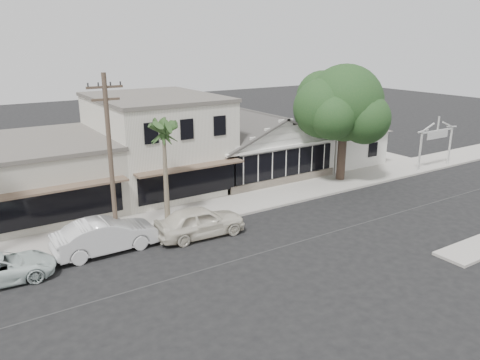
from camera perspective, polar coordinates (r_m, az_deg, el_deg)
ground at (r=26.17m, az=8.34°, el=-7.15°), size 140.00×140.00×0.00m
sidewalk_north at (r=27.87m, az=-13.80°, el=-5.77°), size 90.00×3.50×0.15m
corner_shop at (r=37.71m, az=1.81°, el=4.64°), size 10.40×8.60×5.10m
side_cottage at (r=42.37m, az=11.74°, el=4.11°), size 6.00×6.00×3.00m
arch_sign at (r=42.11m, az=22.93°, el=5.36°), size 4.12×0.12×3.95m
row_building_near at (r=34.69m, az=-10.14°, el=4.39°), size 8.00×10.00×6.50m
row_building_midnear at (r=32.68m, az=-24.68°, el=0.25°), size 10.00×10.00×4.20m
utility_pole at (r=24.74m, az=-15.52°, el=2.73°), size 1.80×0.24×9.00m
car_0 at (r=26.08m, az=-4.90°, el=-5.06°), size 5.16×2.32×1.72m
car_1 at (r=25.12m, az=-16.04°, el=-6.53°), size 5.33×1.90×1.75m
car_2 at (r=23.95m, az=-27.20°, el=-9.57°), size 4.86×2.52×1.31m
shade_tree at (r=36.09m, az=12.27°, el=8.92°), size 7.99×7.23×8.87m
palm_east at (r=26.98m, az=-9.31°, el=5.98°), size 2.37×2.37×6.58m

